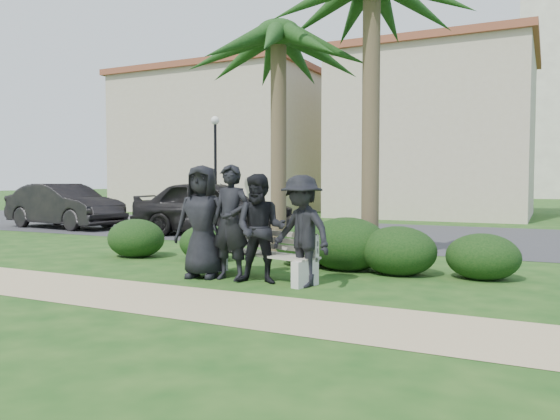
% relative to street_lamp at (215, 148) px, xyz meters
% --- Properties ---
extents(ground, '(160.00, 160.00, 0.00)m').
position_rel_street_lamp_xyz_m(ground, '(9.00, -12.00, -2.94)').
color(ground, '#144012').
rests_on(ground, ground).
extents(footpath, '(30.00, 1.60, 0.01)m').
position_rel_street_lamp_xyz_m(footpath, '(9.00, -13.80, -2.94)').
color(footpath, tan).
rests_on(footpath, ground).
extents(asphalt_street, '(160.00, 8.00, 0.01)m').
position_rel_street_lamp_xyz_m(asphalt_street, '(9.00, -4.00, -2.94)').
color(asphalt_street, '#2D2D30').
rests_on(asphalt_street, ground).
extents(stucco_bldg_left, '(10.40, 8.40, 7.30)m').
position_rel_street_lamp_xyz_m(stucco_bldg_left, '(-3.00, 6.00, 0.72)').
color(stucco_bldg_left, '#BCAD8D').
rests_on(stucco_bldg_left, ground).
extents(stucco_bldg_right, '(8.40, 8.40, 7.30)m').
position_rel_street_lamp_xyz_m(stucco_bldg_right, '(8.00, 6.00, 0.72)').
color(stucco_bldg_right, '#BCAD8D').
rests_on(stucco_bldg_right, ground).
extents(street_lamp, '(0.36, 0.36, 4.29)m').
position_rel_street_lamp_xyz_m(street_lamp, '(0.00, 0.00, 0.00)').
color(street_lamp, black).
rests_on(street_lamp, ground).
extents(park_bench, '(2.23, 1.01, 0.74)m').
position_rel_street_lamp_xyz_m(park_bench, '(8.52, -11.91, -2.61)').
color(park_bench, '#9F9886').
rests_on(park_bench, ground).
extents(man_a, '(0.98, 0.75, 1.81)m').
position_rel_street_lamp_xyz_m(man_a, '(7.69, -12.23, -2.04)').
color(man_a, black).
rests_on(man_a, ground).
extents(man_b, '(0.67, 0.44, 1.81)m').
position_rel_street_lamp_xyz_m(man_b, '(8.21, -12.21, -2.04)').
color(man_b, black).
rests_on(man_b, ground).
extents(man_c, '(0.92, 0.79, 1.66)m').
position_rel_street_lamp_xyz_m(man_c, '(8.77, -12.27, -2.11)').
color(man_c, black).
rests_on(man_c, ground).
extents(man_d, '(1.20, 0.93, 1.64)m').
position_rel_street_lamp_xyz_m(man_d, '(9.42, -12.21, -2.12)').
color(man_d, black).
rests_on(man_d, ground).
extents(hedge_a, '(1.23, 1.02, 0.80)m').
position_rel_street_lamp_xyz_m(hedge_a, '(5.08, -10.81, -2.54)').
color(hedge_a, black).
rests_on(hedge_a, ground).
extents(hedge_b, '(1.11, 0.91, 0.72)m').
position_rel_street_lamp_xyz_m(hedge_b, '(6.66, -10.59, -2.58)').
color(hedge_b, black).
rests_on(hedge_b, ground).
extents(hedge_c, '(1.25, 1.03, 0.82)m').
position_rel_street_lamp_xyz_m(hedge_c, '(8.71, -10.31, -2.54)').
color(hedge_c, black).
rests_on(hedge_c, ground).
extents(hedge_d, '(1.46, 1.20, 0.95)m').
position_rel_street_lamp_xyz_m(hedge_d, '(9.51, -10.44, -2.47)').
color(hedge_d, black).
rests_on(hedge_d, ground).
extents(hedge_e, '(1.27, 1.05, 0.83)m').
position_rel_street_lamp_xyz_m(hedge_e, '(10.44, -10.55, -2.53)').
color(hedge_e, black).
rests_on(hedge_e, ground).
extents(hedge_f, '(1.15, 0.95, 0.75)m').
position_rel_street_lamp_xyz_m(hedge_f, '(11.75, -10.39, -2.57)').
color(hedge_f, black).
rests_on(hedge_f, ground).
extents(palm_left, '(3.00, 3.00, 5.42)m').
position_rel_street_lamp_xyz_m(palm_left, '(7.72, -9.55, 1.51)').
color(palm_left, brown).
rests_on(palm_left, ground).
extents(car_a, '(4.90, 2.55, 1.59)m').
position_rel_street_lamp_xyz_m(car_a, '(4.02, -6.28, -2.15)').
color(car_a, black).
rests_on(car_a, ground).
extents(car_b, '(4.58, 1.99, 1.47)m').
position_rel_street_lamp_xyz_m(car_b, '(-1.77, -6.44, -2.21)').
color(car_b, black).
rests_on(car_b, ground).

